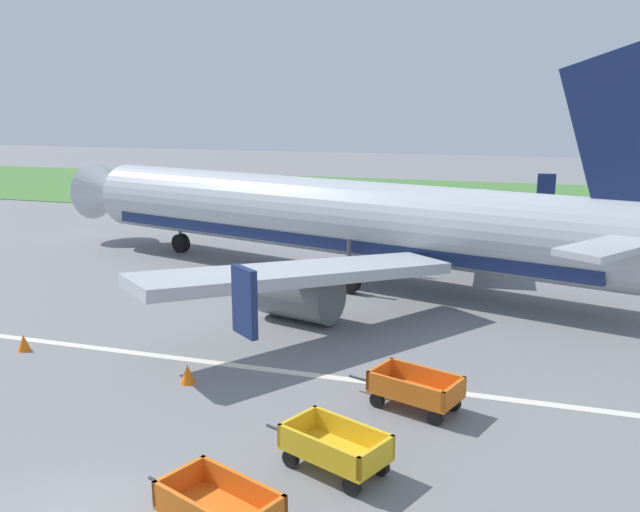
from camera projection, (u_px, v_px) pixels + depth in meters
name	position (u px, v px, depth m)	size (l,w,h in m)	color
grass_strip	(436.00, 197.00, 64.17)	(220.00, 28.00, 0.06)	#477A38
apron_stripe	(248.00, 367.00, 22.57)	(120.00, 0.36, 0.01)	silver
airplane	(347.00, 219.00, 33.35)	(37.06, 30.06, 11.34)	#B2B7BC
baggage_cart_third_in_row	(219.00, 509.00, 13.64)	(3.57, 2.22, 1.07)	orange
baggage_cart_fourth_in_row	(335.00, 448.00, 16.08)	(3.56, 2.26, 1.07)	gold
baggage_cart_far_end	(415.00, 389.00, 19.37)	(3.60, 2.15, 1.07)	orange
traffic_cone_near_plane	(24.00, 343.00, 24.04)	(0.45, 0.45, 0.60)	orange
traffic_cone_mid_apron	(188.00, 374.00, 21.22)	(0.47, 0.47, 0.62)	orange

